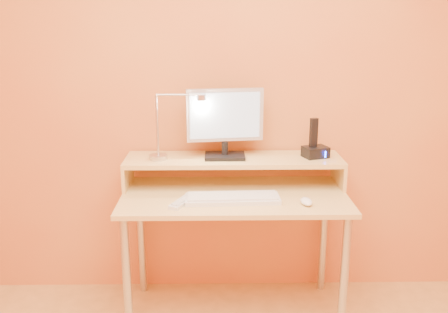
{
  "coord_description": "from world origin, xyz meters",
  "views": [
    {
      "loc": [
        -0.1,
        -1.31,
        1.63
      ],
      "look_at": [
        -0.06,
        1.13,
        0.94
      ],
      "focal_mm": 39.74,
      "sensor_mm": 36.0,
      "label": 1
    }
  ],
  "objects_px": {
    "monitor_panel": "(225,115)",
    "keyboard": "(232,199)",
    "mouse": "(306,201)",
    "remote_control": "(182,202)",
    "lamp_base": "(158,157)",
    "phone_dock": "(315,152)"
  },
  "relations": [
    {
      "from": "phone_dock",
      "to": "mouse",
      "type": "relative_size",
      "value": 1.31
    },
    {
      "from": "phone_dock",
      "to": "mouse",
      "type": "distance_m",
      "value": 0.37
    },
    {
      "from": "monitor_panel",
      "to": "lamp_base",
      "type": "bearing_deg",
      "value": 178.8
    },
    {
      "from": "monitor_panel",
      "to": "lamp_base",
      "type": "distance_m",
      "value": 0.43
    },
    {
      "from": "lamp_base",
      "to": "monitor_panel",
      "type": "bearing_deg",
      "value": 6.25
    },
    {
      "from": "keyboard",
      "to": "remote_control",
      "type": "height_order",
      "value": "keyboard"
    },
    {
      "from": "mouse",
      "to": "remote_control",
      "type": "relative_size",
      "value": 0.49
    },
    {
      "from": "monitor_panel",
      "to": "keyboard",
      "type": "height_order",
      "value": "monitor_panel"
    },
    {
      "from": "mouse",
      "to": "remote_control",
      "type": "distance_m",
      "value": 0.63
    },
    {
      "from": "monitor_panel",
      "to": "lamp_base",
      "type": "height_order",
      "value": "monitor_panel"
    },
    {
      "from": "mouse",
      "to": "monitor_panel",
      "type": "bearing_deg",
      "value": 135.51
    },
    {
      "from": "lamp_base",
      "to": "phone_dock",
      "type": "distance_m",
      "value": 0.87
    },
    {
      "from": "monitor_panel",
      "to": "remote_control",
      "type": "height_order",
      "value": "monitor_panel"
    },
    {
      "from": "lamp_base",
      "to": "phone_dock",
      "type": "relative_size",
      "value": 0.77
    },
    {
      "from": "lamp_base",
      "to": "remote_control",
      "type": "distance_m",
      "value": 0.34
    },
    {
      "from": "keyboard",
      "to": "remote_control",
      "type": "relative_size",
      "value": 2.4
    },
    {
      "from": "phone_dock",
      "to": "monitor_panel",
      "type": "bearing_deg",
      "value": 159.5
    },
    {
      "from": "lamp_base",
      "to": "phone_dock",
      "type": "xyz_separation_m",
      "value": [
        0.87,
        0.03,
        0.02
      ]
    },
    {
      "from": "monitor_panel",
      "to": "keyboard",
      "type": "bearing_deg",
      "value": -90.05
    },
    {
      "from": "monitor_panel",
      "to": "remote_control",
      "type": "xyz_separation_m",
      "value": [
        -0.22,
        -0.3,
        -0.39
      ]
    },
    {
      "from": "mouse",
      "to": "remote_control",
      "type": "bearing_deg",
      "value": 171.84
    },
    {
      "from": "lamp_base",
      "to": "remote_control",
      "type": "bearing_deg",
      "value": -60.79
    }
  ]
}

